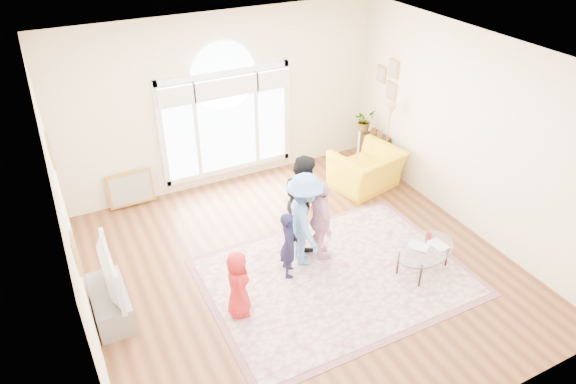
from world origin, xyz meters
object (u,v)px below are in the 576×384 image
area_rug (336,277)px  tv_console (111,303)px  television (104,273)px  armchair (366,170)px  coffee_table (425,249)px

area_rug → tv_console: size_ratio=3.60×
television → armchair: (4.93, 1.24, -0.36)m
tv_console → coffee_table: (4.33, -1.16, 0.19)m
tv_console → coffee_table: size_ratio=0.81×
tv_console → coffee_table: coffee_table is taller
television → armchair: size_ratio=0.95×
tv_console → armchair: 5.09m
area_rug → coffee_table: size_ratio=2.93×
coffee_table → television: bearing=149.2°
area_rug → tv_console: tv_console is taller
television → coffee_table: bearing=-15.0°
television → armchair: television is taller
tv_console → area_rug: bearing=-13.1°
television → coffee_table: television is taller
area_rug → tv_console: (-3.10, 0.72, 0.20)m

